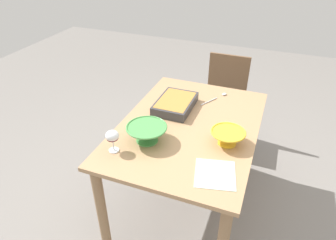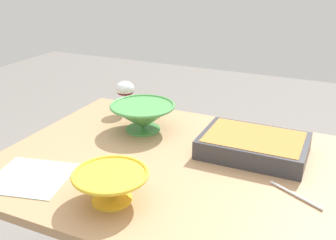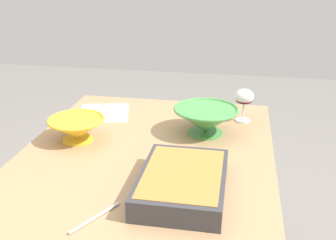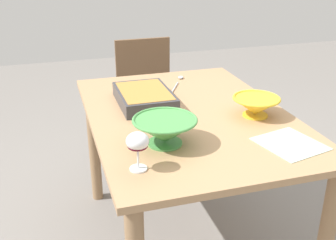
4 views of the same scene
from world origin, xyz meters
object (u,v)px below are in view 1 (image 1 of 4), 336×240
at_px(casserole_dish, 175,103).
at_px(napkin, 215,174).
at_px(dining_table, 189,139).
at_px(chair, 224,97).
at_px(serving_spoon, 218,97).
at_px(small_bowl, 147,133).
at_px(wine_glass, 112,137).
at_px(mixing_bowl, 228,137).

relative_size(casserole_dish, napkin, 1.52).
relative_size(dining_table, napkin, 5.46).
height_order(chair, serving_spoon, chair).
distance_m(casserole_dish, small_bowl, 0.46).
relative_size(dining_table, small_bowl, 5.03).
relative_size(small_bowl, serving_spoon, 0.98).
distance_m(wine_glass, small_bowl, 0.23).
height_order(chair, mixing_bowl, chair).
bearing_deg(napkin, small_bowl, -107.08).
bearing_deg(wine_glass, casserole_dish, 164.34).
bearing_deg(dining_table, casserole_dish, -136.39).
bearing_deg(dining_table, chair, 177.16).
height_order(chair, small_bowl, same).
distance_m(wine_glass, napkin, 0.64).
xyz_separation_m(casserole_dish, mixing_bowl, (0.30, 0.46, 0.01)).
distance_m(casserole_dish, serving_spoon, 0.38).
bearing_deg(dining_table, wine_glass, -37.82).
xyz_separation_m(small_bowl, napkin, (0.15, 0.48, -0.06)).
bearing_deg(wine_glass, chair, 164.89).
relative_size(mixing_bowl, serving_spoon, 0.83).
bearing_deg(wine_glass, napkin, 91.65).
distance_m(chair, napkin, 1.49).
bearing_deg(napkin, mixing_bowl, 179.54).
distance_m(chair, serving_spoon, 0.64).
height_order(chair, casserole_dish, chair).
height_order(casserole_dish, serving_spoon, casserole_dish).
xyz_separation_m(wine_glass, napkin, (-0.02, 0.63, -0.10)).
height_order(mixing_bowl, small_bowl, small_bowl).
bearing_deg(small_bowl, mixing_bowl, 107.83).
xyz_separation_m(dining_table, small_bowl, (0.28, -0.20, 0.18)).
height_order(casserole_dish, mixing_bowl, mixing_bowl).
relative_size(wine_glass, mixing_bowl, 0.66).
distance_m(dining_table, serving_spoon, 0.48).
bearing_deg(napkin, chair, -170.80).
bearing_deg(chair, dining_table, -2.84).
bearing_deg(wine_glass, dining_table, 142.18).
height_order(casserole_dish, small_bowl, small_bowl).
distance_m(chair, mixing_bowl, 1.21).
xyz_separation_m(casserole_dish, napkin, (0.60, 0.45, -0.04)).
bearing_deg(small_bowl, napkin, 72.92).
relative_size(small_bowl, napkin, 1.09).
xyz_separation_m(chair, casserole_dish, (0.84, -0.22, 0.33)).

